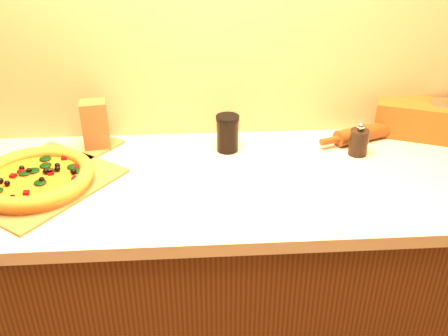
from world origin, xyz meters
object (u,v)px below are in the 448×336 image
pepper_grinder (359,141)px  rolling_pin (372,132)px  dark_jar (228,133)px  coffee_canister (439,119)px  pizza (35,178)px  pizza_peel (43,180)px

pepper_grinder → rolling_pin: pepper_grinder is taller
dark_jar → coffee_canister: bearing=4.7°
pepper_grinder → coffee_canister: coffee_canister is taller
pepper_grinder → rolling_pin: 0.14m
pepper_grinder → coffee_canister: 0.35m
pizza → pepper_grinder: (1.03, 0.14, 0.02)m
pizza_peel → dark_jar: (0.59, 0.17, 0.06)m
pizza → coffee_canister: size_ratio=2.75×
pizza_peel → pizza: bearing=-69.9°
pepper_grinder → rolling_pin: (0.09, 0.11, -0.02)m
coffee_canister → pizza_peel: bearing=-170.2°
pizza → pizza_peel: bearing=73.2°
pizza → pepper_grinder: size_ratio=2.94×
pizza → pepper_grinder: pepper_grinder is taller
coffee_canister → pepper_grinder: bearing=-159.5°
pizza_peel → rolling_pin: rolling_pin is taller
rolling_pin → coffee_canister: bearing=2.4°
pizza_peel → pepper_grinder: (1.02, 0.11, 0.04)m
pepper_grinder → dark_jar: dark_jar is taller
rolling_pin → pizza_peel: bearing=-168.6°
pepper_grinder → rolling_pin: size_ratio=0.29×
pizza → dark_jar: 0.63m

